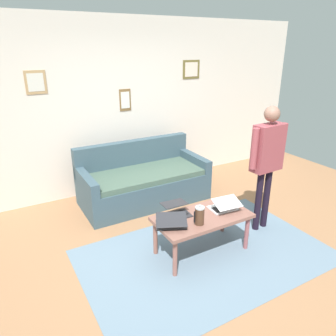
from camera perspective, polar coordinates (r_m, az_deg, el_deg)
The scene contains 10 objects.
ground_plane at distance 3.96m, azimuth 4.98°, elevation -14.14°, with size 7.68×7.68×0.00m, color #A06F4B.
area_rug at distance 3.88m, azimuth 6.74°, elevation -15.04°, with size 2.79×1.76×0.01m, color slate.
back_wall at distance 5.28m, azimuth -8.32°, elevation 10.70°, with size 7.04×0.11×2.70m.
couch at distance 4.97m, azimuth -4.47°, elevation -2.43°, with size 1.89×0.89×0.88m.
coffee_table at distance 3.72m, azimuth 6.09°, elevation -9.14°, with size 1.10×0.56×0.47m.
laptop_left at distance 3.83m, azimuth 9.95°, elevation -6.69°, with size 0.34×0.32×0.15m.
laptop_center at distance 3.68m, azimuth 1.52°, elevation -7.62°, with size 0.30×0.31×0.12m.
laptop_right at distance 3.45m, azimuth 0.56°, elevation -9.70°, with size 0.40×0.38×0.15m.
french_press at distance 3.48m, azimuth 5.62°, elevation -8.36°, with size 0.12×0.10×0.23m.
person_standing at distance 4.11m, azimuth 17.27°, elevation 2.46°, with size 0.57×0.20×1.62m.
Camera 1 is at (1.88, 2.64, 2.28)m, focal length 34.38 mm.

